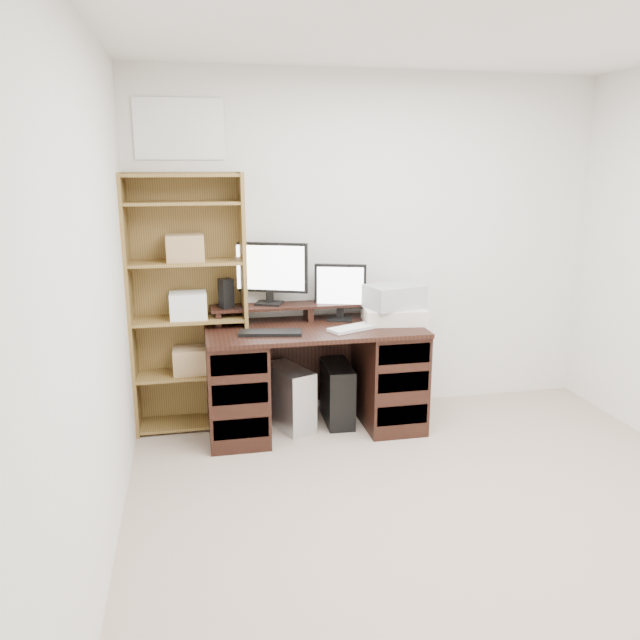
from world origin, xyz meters
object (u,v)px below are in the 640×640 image
object	(u,v)px
monitor_wide	(269,270)
monitor_small	(340,290)
bookshelf	(188,302)
printer	(394,315)
tower_black	(337,393)
tower_silver	(289,397)
desk	(314,376)

from	to	relation	value
monitor_wide	monitor_small	size ratio (longest dim) A/B	1.31
monitor_wide	bookshelf	world-z (taller)	bookshelf
printer	tower_black	bearing A→B (deg)	179.35
monitor_wide	tower_silver	xyz separation A→B (m)	(0.10, -0.21, -0.90)
monitor_small	bookshelf	size ratio (longest dim) A/B	0.23
desk	tower_silver	world-z (taller)	desk
monitor_wide	bookshelf	bearing A→B (deg)	-154.13
monitor_small	tower_silver	world-z (taller)	monitor_small
tower_silver	monitor_wide	bearing A→B (deg)	93.32
monitor_small	printer	world-z (taller)	monitor_small
tower_black	bookshelf	xyz separation A→B (m)	(-1.04, 0.15, 0.70)
desk	tower_black	xyz separation A→B (m)	(0.19, 0.06, -0.17)
monitor_small	tower_black	bearing A→B (deg)	-94.68
monitor_wide	monitor_small	world-z (taller)	monitor_wide
tower_silver	monitor_small	bearing A→B (deg)	-5.55
monitor_small	tower_black	size ratio (longest dim) A/B	0.92
desk	bookshelf	distance (m)	1.02
monitor_small	bookshelf	xyz separation A→B (m)	(-1.08, 0.05, -0.05)
bookshelf	monitor_small	bearing A→B (deg)	-2.63
printer	tower_silver	world-z (taller)	printer
monitor_small	bookshelf	distance (m)	1.08
monitor_wide	tower_black	size ratio (longest dim) A/B	1.20
tower_silver	bookshelf	distance (m)	0.98
desk	printer	size ratio (longest dim) A/B	3.50
tower_black	bookshelf	world-z (taller)	bookshelf
desk	bookshelf	bearing A→B (deg)	165.94
monitor_small	printer	bearing A→B (deg)	-5.65
bookshelf	desk	bearing A→B (deg)	-14.06
tower_black	monitor_small	bearing A→B (deg)	70.02
monitor_small	printer	size ratio (longest dim) A/B	0.95
tower_black	desk	bearing A→B (deg)	-158.78
monitor_wide	printer	bearing A→B (deg)	5.96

